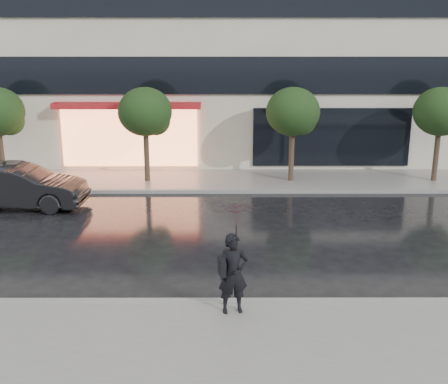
{
  "coord_description": "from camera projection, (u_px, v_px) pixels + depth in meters",
  "views": [
    {
      "loc": [
        0.16,
        -12.74,
        6.07
      ],
      "look_at": [
        0.19,
        3.7,
        1.4
      ],
      "focal_mm": 45.0,
      "sensor_mm": 36.0,
      "label": 1
    }
  ],
  "objects": [
    {
      "name": "sidewalk_far",
      "position": [
        219.0,
        180.0,
        23.76
      ],
      "size": [
        60.0,
        3.5,
        0.12
      ],
      "primitive_type": "cube",
      "color": "slate",
      "rests_on": "ground"
    },
    {
      "name": "tree_mid_east",
      "position": [
        294.0,
        113.0,
        22.77
      ],
      "size": [
        2.2,
        2.2,
        3.99
      ],
      "color": "#33261C",
      "rests_on": "ground"
    },
    {
      "name": "parked_car",
      "position": [
        19.0,
        187.0,
        20.03
      ],
      "size": [
        4.84,
        1.93,
        1.57
      ],
      "primitive_type": "imported",
      "rotation": [
        0.0,
        0.0,
        1.51
      ],
      "color": "black",
      "rests_on": "ground"
    },
    {
      "name": "curb_near",
      "position": [
        216.0,
        303.0,
        12.93
      ],
      "size": [
        60.0,
        0.25,
        0.14
      ],
      "primitive_type": "cube",
      "color": "gray",
      "rests_on": "ground"
    },
    {
      "name": "tree_far_east",
      "position": [
        442.0,
        113.0,
        22.78
      ],
      "size": [
        2.2,
        2.2,
        3.99
      ],
      "color": "#33261C",
      "rests_on": "ground"
    },
    {
      "name": "curb_far",
      "position": [
        219.0,
        191.0,
        22.07
      ],
      "size": [
        60.0,
        0.25,
        0.14
      ],
      "primitive_type": "cube",
      "color": "gray",
      "rests_on": "ground"
    },
    {
      "name": "tree_mid_west",
      "position": [
        147.0,
        113.0,
        22.76
      ],
      "size": [
        2.2,
        2.2,
        3.99
      ],
      "color": "#33261C",
      "rests_on": "ground"
    },
    {
      "name": "ground",
      "position": [
        217.0,
        287.0,
        13.91
      ],
      "size": [
        120.0,
        120.0,
        0.0
      ],
      "primitive_type": "plane",
      "color": "black",
      "rests_on": "ground"
    },
    {
      "name": "sidewalk_near",
      "position": [
        215.0,
        358.0,
        10.77
      ],
      "size": [
        60.0,
        4.5,
        0.12
      ],
      "primitive_type": "cube",
      "color": "slate",
      "rests_on": "ground"
    },
    {
      "name": "pedestrian_with_umbrella",
      "position": [
        235.0,
        244.0,
        12.01
      ],
      "size": [
        1.12,
        1.13,
        2.5
      ],
      "rotation": [
        0.0,
        0.0,
        0.2
      ],
      "color": "black",
      "rests_on": "sidewalk_near"
    }
  ]
}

